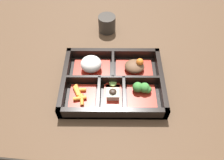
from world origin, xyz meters
name	(u,v)px	position (x,y,z in m)	size (l,w,h in m)	color
ground_plane	(112,85)	(0.00, 0.00, 0.00)	(3.00, 3.00, 0.00)	#4C3523
bento_base	(112,84)	(0.00, 0.00, 0.01)	(0.31, 0.24, 0.01)	black
bento_rim	(112,81)	(0.00, 0.00, 0.02)	(0.31, 0.24, 0.04)	black
bowl_rice	(90,65)	(-0.07, 0.05, 0.03)	(0.12, 0.08, 0.05)	maroon
bowl_stew	(134,67)	(0.07, 0.05, 0.03)	(0.12, 0.08, 0.05)	maroon
bowl_carrots	(80,95)	(-0.09, -0.05, 0.02)	(0.08, 0.09, 0.02)	maroon
bowl_tofu	(111,95)	(0.00, -0.05, 0.02)	(0.05, 0.09, 0.03)	maroon
bowl_greens	(141,91)	(0.09, -0.04, 0.02)	(0.09, 0.09, 0.04)	maroon
bowl_pickles	(112,82)	(0.00, 0.00, 0.01)	(0.04, 0.04, 0.01)	maroon
tea_cup	(106,23)	(-0.02, 0.27, 0.03)	(0.06, 0.06, 0.06)	#2D2823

